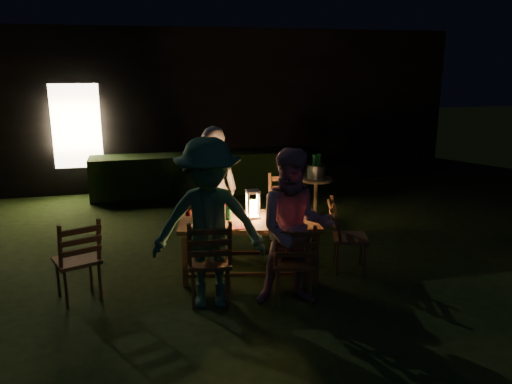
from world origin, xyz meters
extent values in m
plane|color=black|center=(0.00, 0.00, 0.00)|extent=(40.00, 40.00, 0.00)
cube|color=black|center=(0.00, 6.20, 1.60)|extent=(10.00, 4.00, 3.20)
cube|color=#FFE5B2|center=(-2.80, 4.21, 1.35)|extent=(0.90, 0.06, 1.60)
cube|color=black|center=(-0.50, 3.75, 0.40)|extent=(4.20, 0.70, 0.80)
cube|color=#52381B|center=(-0.42, -0.28, 0.67)|extent=(1.79, 1.12, 0.05)
cube|color=#52381B|center=(-1.23, -0.47, 0.31)|extent=(0.06, 0.06, 0.61)
cube|color=#52381B|center=(-1.11, 0.20, 0.31)|extent=(0.06, 0.06, 0.61)
cube|color=#52381B|center=(0.26, -0.75, 0.31)|extent=(0.06, 0.06, 0.61)
cube|color=#52381B|center=(0.39, -0.08, 0.31)|extent=(0.06, 0.06, 0.61)
cube|color=#52381B|center=(-1.00, -0.93, 0.46)|extent=(0.50, 0.48, 0.04)
cube|color=#52381B|center=(-1.03, -1.12, 0.75)|extent=(0.47, 0.20, 0.53)
cube|color=#52381B|center=(-0.12, -1.10, 0.44)|extent=(0.51, 0.50, 0.04)
cube|color=#52381B|center=(-0.16, -1.28, 0.71)|extent=(0.45, 0.24, 0.50)
cube|color=#52381B|center=(-0.73, 0.54, 0.41)|extent=(0.47, 0.46, 0.04)
cube|color=#52381B|center=(-0.69, 0.71, 0.66)|extent=(0.42, 0.22, 0.47)
cube|color=#52381B|center=(0.26, 0.36, 0.49)|extent=(0.55, 0.53, 0.04)
cube|color=#52381B|center=(0.29, 0.57, 0.80)|extent=(0.50, 0.23, 0.56)
cube|color=#52381B|center=(0.81, -0.51, 0.43)|extent=(0.51, 0.53, 0.04)
cube|color=#52381B|center=(0.63, -0.45, 0.70)|extent=(0.26, 0.45, 0.50)
cube|color=#52381B|center=(-2.40, -0.52, 0.45)|extent=(0.56, 0.55, 0.04)
cube|color=#52381B|center=(-2.33, -0.69, 0.73)|extent=(0.46, 0.29, 0.51)
imported|color=beige|center=(-0.71, 0.61, 0.87)|extent=(0.70, 0.52, 1.73)
imported|color=#B37B90|center=(-0.13, -1.16, 0.85)|extent=(0.93, 0.78, 1.69)
imported|color=#34684D|center=(-1.02, -1.00, 0.91)|extent=(1.28, 0.88, 1.82)
cube|color=white|center=(-0.36, -0.24, 0.71)|extent=(0.15, 0.15, 0.03)
cube|color=white|center=(-0.36, -0.24, 1.03)|extent=(0.16, 0.16, 0.03)
cylinder|color=#FF9E3F|center=(-0.36, -0.24, 0.82)|extent=(0.09, 0.09, 0.18)
cylinder|color=white|center=(-0.92, 0.04, 0.70)|extent=(0.25, 0.25, 0.01)
cylinder|color=white|center=(-1.00, -0.39, 0.70)|extent=(0.25, 0.25, 0.01)
cylinder|color=white|center=(0.06, -0.14, 0.70)|extent=(0.25, 0.25, 0.01)
cylinder|color=white|center=(-0.02, -0.57, 0.70)|extent=(0.25, 0.25, 0.01)
cylinder|color=#0F471E|center=(-0.67, -0.23, 0.83)|extent=(0.07, 0.07, 0.28)
cube|color=red|center=(-0.63, -0.56, 0.70)|extent=(0.18, 0.14, 0.01)
cube|color=red|center=(0.06, -0.67, 0.70)|extent=(0.18, 0.14, 0.01)
cube|color=black|center=(-1.09, -0.46, 0.70)|extent=(0.14, 0.07, 0.01)
cylinder|color=olive|center=(1.11, 1.54, 0.69)|extent=(0.53, 0.53, 0.04)
cylinder|color=olive|center=(1.11, 1.54, 0.35)|extent=(0.06, 0.06, 0.69)
cylinder|color=#A5A8AD|center=(1.11, 1.54, 0.82)|extent=(0.30, 0.30, 0.22)
cylinder|color=#0F471E|center=(1.06, 1.50, 0.87)|extent=(0.07, 0.07, 0.32)
cylinder|color=#0F471E|center=(1.16, 1.58, 0.87)|extent=(0.07, 0.07, 0.32)
camera|label=1|loc=(-1.68, -5.89, 2.53)|focal=35.00mm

